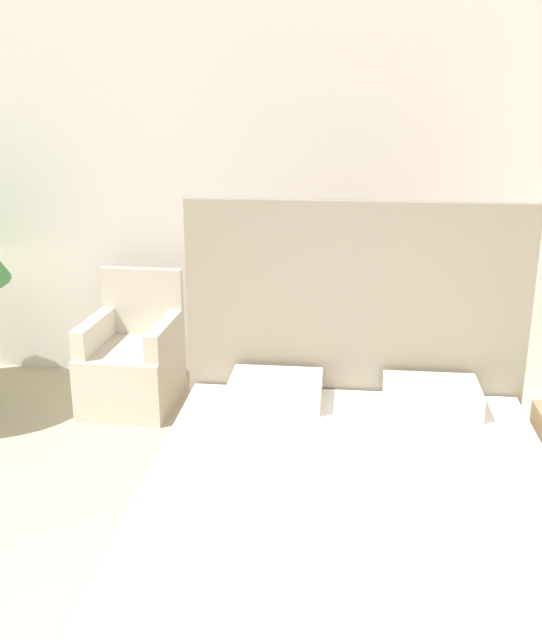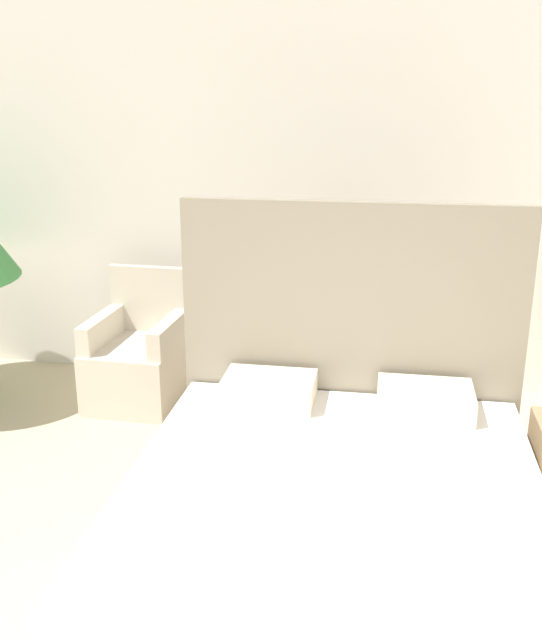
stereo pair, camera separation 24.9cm
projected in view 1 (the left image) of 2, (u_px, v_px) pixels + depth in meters
The scene contains 4 objects.
wall_back at pixel (254, 192), 5.24m from camera, with size 10.00×0.06×2.90m.
bed at pixel (351, 510), 3.27m from camera, with size 1.89×2.10×1.60m.
armchair_near_window_left at pixel (132, 365), 5.08m from camera, with size 0.63×0.72×0.93m.
armchair_near_window_right at pixel (279, 371), 4.97m from camera, with size 0.68×0.76×0.93m.
Camera 1 is at (0.69, -1.53, 2.15)m, focal length 40.00 mm.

